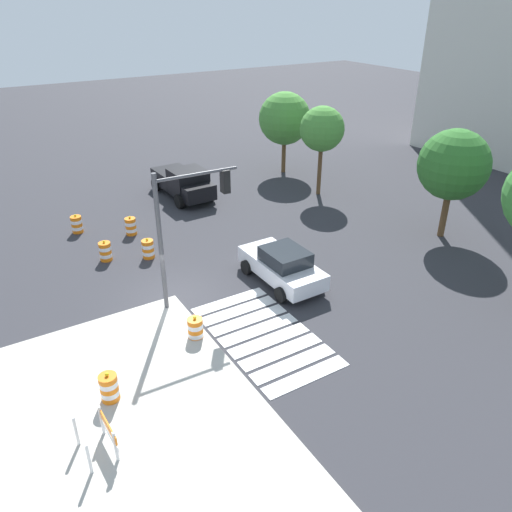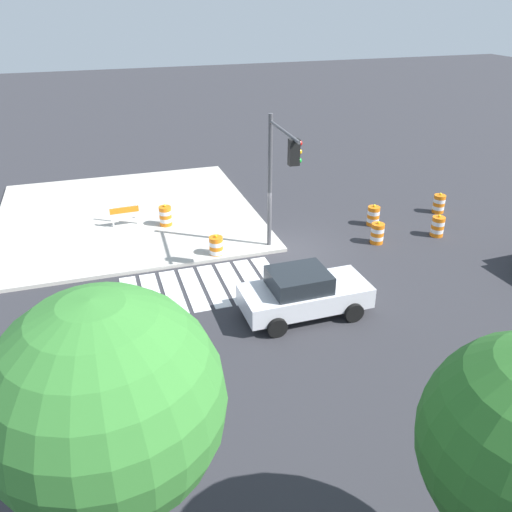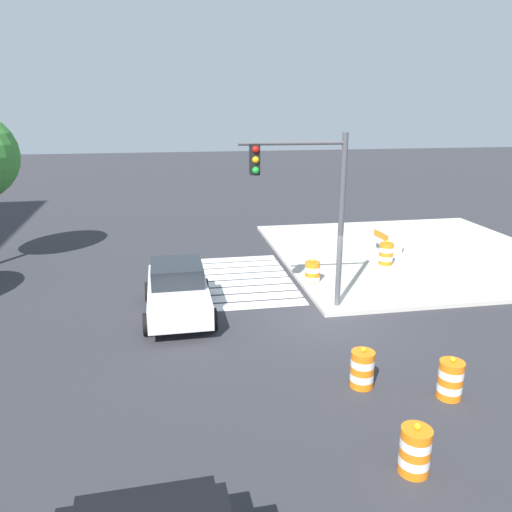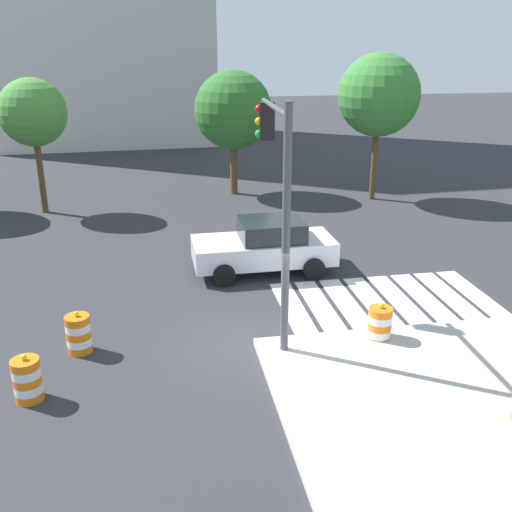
{
  "view_description": "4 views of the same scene",
  "coord_description": "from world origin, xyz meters",
  "px_view_note": "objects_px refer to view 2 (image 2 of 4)",
  "views": [
    {
      "loc": [
        16.49,
        -6.14,
        11.13
      ],
      "look_at": [
        1.25,
        3.14,
        1.69
      ],
      "focal_mm": 34.91,
      "sensor_mm": 36.0,
      "label": 1
    },
    {
      "loc": [
        7.21,
        18.24,
        9.83
      ],
      "look_at": [
        2.0,
        1.96,
        1.07
      ],
      "focal_mm": 36.6,
      "sensor_mm": 36.0,
      "label": 2
    },
    {
      "loc": [
        -13.91,
        4.68,
        6.41
      ],
      "look_at": [
        1.81,
        1.88,
        1.59
      ],
      "focal_mm": 35.07,
      "sensor_mm": 36.0,
      "label": 3
    },
    {
      "loc": [
        -2.09,
        -12.04,
        6.82
      ],
      "look_at": [
        0.36,
        1.66,
        1.59
      ],
      "focal_mm": 41.01,
      "sensor_mm": 36.0,
      "label": 4
    }
  ],
  "objects_px": {
    "traffic_barrel_near_corner": "(373,216)",
    "traffic_light_pole": "(279,167)",
    "sports_car": "(304,293)",
    "traffic_barrel_far_curb": "(438,226)",
    "traffic_barrel_median_near": "(216,247)",
    "traffic_barrel_median_far": "(377,233)",
    "street_tree_streetside_far": "(108,403)",
    "construction_barricade": "(124,213)",
    "traffic_barrel_crosswalk_end": "(439,204)",
    "traffic_barrel_on_sidewalk": "(165,216)"
  },
  "relations": [
    {
      "from": "construction_barricade",
      "to": "traffic_light_pole",
      "type": "xyz_separation_m",
      "value": [
        -5.59,
        5.23,
        3.19
      ]
    },
    {
      "from": "traffic_barrel_crosswalk_end",
      "to": "traffic_barrel_far_curb",
      "type": "height_order",
      "value": "same"
    },
    {
      "from": "traffic_barrel_near_corner",
      "to": "traffic_light_pole",
      "type": "distance_m",
      "value": 6.73
    },
    {
      "from": "construction_barricade",
      "to": "traffic_barrel_median_far",
      "type": "bearing_deg",
      "value": 153.68
    },
    {
      "from": "construction_barricade",
      "to": "street_tree_streetside_far",
      "type": "height_order",
      "value": "street_tree_streetside_far"
    },
    {
      "from": "traffic_light_pole",
      "to": "street_tree_streetside_far",
      "type": "xyz_separation_m",
      "value": [
        6.88,
        11.6,
        0.6
      ]
    },
    {
      "from": "traffic_barrel_crosswalk_end",
      "to": "traffic_light_pole",
      "type": "distance_m",
      "value": 10.16
    },
    {
      "from": "traffic_barrel_near_corner",
      "to": "construction_barricade",
      "type": "distance_m",
      "value": 11.5
    },
    {
      "from": "sports_car",
      "to": "construction_barricade",
      "type": "bearing_deg",
      "value": -61.19
    },
    {
      "from": "traffic_barrel_crosswalk_end",
      "to": "traffic_barrel_far_curb",
      "type": "xyz_separation_m",
      "value": [
        1.7,
        2.33,
        0.0
      ]
    },
    {
      "from": "traffic_light_pole",
      "to": "sports_car",
      "type": "bearing_deg",
      "value": 82.46
    },
    {
      "from": "traffic_barrel_crosswalk_end",
      "to": "traffic_barrel_median_far",
      "type": "relative_size",
      "value": 1.0
    },
    {
      "from": "street_tree_streetside_far",
      "to": "construction_barricade",
      "type": "bearing_deg",
      "value": -94.37
    },
    {
      "from": "sports_car",
      "to": "traffic_light_pole",
      "type": "relative_size",
      "value": 0.79
    },
    {
      "from": "traffic_barrel_far_curb",
      "to": "construction_barricade",
      "type": "xyz_separation_m",
      "value": [
        13.15,
        -5.22,
        0.27
      ]
    },
    {
      "from": "sports_car",
      "to": "traffic_barrel_median_near",
      "type": "bearing_deg",
      "value": -70.18
    },
    {
      "from": "traffic_barrel_crosswalk_end",
      "to": "traffic_barrel_median_near",
      "type": "height_order",
      "value": "same"
    },
    {
      "from": "traffic_barrel_crosswalk_end",
      "to": "traffic_barrel_on_sidewalk",
      "type": "distance_m",
      "value": 13.26
    },
    {
      "from": "traffic_barrel_median_far",
      "to": "traffic_barrel_near_corner",
      "type": "bearing_deg",
      "value": -114.13
    },
    {
      "from": "traffic_barrel_median_near",
      "to": "traffic_barrel_median_far",
      "type": "xyz_separation_m",
      "value": [
        -6.94,
        0.81,
        0.0
      ]
    },
    {
      "from": "traffic_barrel_on_sidewalk",
      "to": "construction_barricade",
      "type": "distance_m",
      "value": 1.91
    },
    {
      "from": "construction_barricade",
      "to": "street_tree_streetside_far",
      "type": "xyz_separation_m",
      "value": [
        1.29,
        16.82,
        3.79
      ]
    },
    {
      "from": "construction_barricade",
      "to": "street_tree_streetside_far",
      "type": "distance_m",
      "value": 17.29
    },
    {
      "from": "sports_car",
      "to": "construction_barricade",
      "type": "xyz_separation_m",
      "value": [
        5.07,
        -9.21,
        -0.09
      ]
    },
    {
      "from": "traffic_barrel_median_far",
      "to": "traffic_light_pole",
      "type": "height_order",
      "value": "traffic_light_pole"
    },
    {
      "from": "construction_barricade",
      "to": "sports_car",
      "type": "bearing_deg",
      "value": 118.81
    },
    {
      "from": "traffic_barrel_median_far",
      "to": "sports_car",
      "type": "bearing_deg",
      "value": 38.84
    },
    {
      "from": "traffic_barrel_crosswalk_end",
      "to": "street_tree_streetside_far",
      "type": "height_order",
      "value": "street_tree_streetside_far"
    },
    {
      "from": "traffic_barrel_median_near",
      "to": "construction_barricade",
      "type": "bearing_deg",
      "value": -52.36
    },
    {
      "from": "traffic_barrel_near_corner",
      "to": "traffic_barrel_far_curb",
      "type": "height_order",
      "value": "same"
    },
    {
      "from": "sports_car",
      "to": "traffic_barrel_on_sidewalk",
      "type": "xyz_separation_m",
      "value": [
        3.29,
        -8.52,
        -0.21
      ]
    },
    {
      "from": "sports_car",
      "to": "traffic_barrel_far_curb",
      "type": "distance_m",
      "value": 9.03
    },
    {
      "from": "sports_car",
      "to": "traffic_barrel_median_far",
      "type": "xyz_separation_m",
      "value": [
        -5.16,
        -4.15,
        -0.36
      ]
    },
    {
      "from": "traffic_barrel_median_far",
      "to": "construction_barricade",
      "type": "bearing_deg",
      "value": -26.32
    },
    {
      "from": "sports_car",
      "to": "traffic_barrel_far_curb",
      "type": "height_order",
      "value": "sports_car"
    },
    {
      "from": "traffic_barrel_on_sidewalk",
      "to": "traffic_barrel_median_far",
      "type": "bearing_deg",
      "value": 152.65
    },
    {
      "from": "traffic_barrel_near_corner",
      "to": "traffic_light_pole",
      "type": "bearing_deg",
      "value": 19.84
    },
    {
      "from": "traffic_barrel_near_corner",
      "to": "construction_barricade",
      "type": "xyz_separation_m",
      "value": [
        11.03,
        -3.27,
        0.27
      ]
    },
    {
      "from": "traffic_barrel_near_corner",
      "to": "traffic_barrel_median_near",
      "type": "bearing_deg",
      "value": 7.25
    },
    {
      "from": "traffic_barrel_median_far",
      "to": "street_tree_streetside_far",
      "type": "xyz_separation_m",
      "value": [
        11.51,
        11.77,
        4.05
      ]
    },
    {
      "from": "traffic_barrel_far_curb",
      "to": "street_tree_streetside_far",
      "type": "relative_size",
      "value": 0.16
    },
    {
      "from": "traffic_barrel_near_corner",
      "to": "traffic_barrel_median_near",
      "type": "distance_m",
      "value": 7.81
    },
    {
      "from": "traffic_barrel_near_corner",
      "to": "traffic_barrel_crosswalk_end",
      "type": "distance_m",
      "value": 3.85
    },
    {
      "from": "sports_car",
      "to": "traffic_barrel_median_near",
      "type": "relative_size",
      "value": 4.24
    },
    {
      "from": "sports_car",
      "to": "traffic_barrel_near_corner",
      "type": "xyz_separation_m",
      "value": [
        -5.96,
        -5.94,
        -0.36
      ]
    },
    {
      "from": "street_tree_streetside_far",
      "to": "traffic_barrel_crosswalk_end",
      "type": "bearing_deg",
      "value": -139.18
    },
    {
      "from": "traffic_barrel_near_corner",
      "to": "traffic_barrel_median_near",
      "type": "relative_size",
      "value": 1.0
    },
    {
      "from": "traffic_barrel_near_corner",
      "to": "traffic_light_pole",
      "type": "height_order",
      "value": "traffic_light_pole"
    },
    {
      "from": "traffic_barrel_far_curb",
      "to": "traffic_light_pole",
      "type": "distance_m",
      "value": 8.31
    },
    {
      "from": "traffic_barrel_on_sidewalk",
      "to": "street_tree_streetside_far",
      "type": "relative_size",
      "value": 0.16
    }
  ]
}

